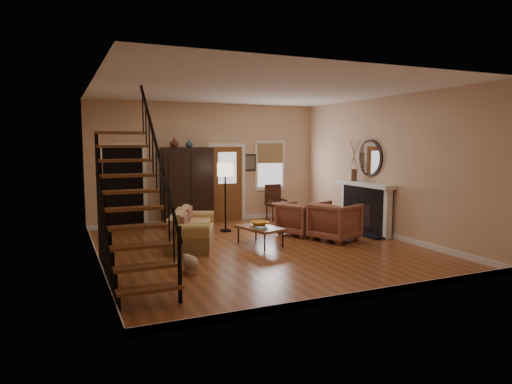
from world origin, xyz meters
name	(u,v)px	position (x,y,z in m)	size (l,w,h in m)	color
room	(214,173)	(-0.41, 1.76, 1.51)	(7.00, 7.33, 3.30)	brown
staircase	(133,182)	(-2.78, -1.30, 1.60)	(0.94, 2.80, 3.20)	brown
fireplace	(366,203)	(3.13, 0.50, 0.74)	(0.33, 1.95, 2.30)	black
armoire	(187,187)	(-0.70, 3.15, 1.05)	(1.30, 0.60, 2.10)	black
vase_a	(174,143)	(-1.05, 3.05, 2.22)	(0.24, 0.24, 0.25)	#4C2619
vase_b	(189,143)	(-0.65, 3.05, 2.21)	(0.20, 0.20, 0.21)	#334C60
sofa	(192,229)	(-1.24, 0.76, 0.36)	(0.84, 1.94, 0.72)	tan
coffee_table	(260,236)	(0.12, 0.22, 0.20)	(0.62, 1.06, 0.41)	brown
bowl	(259,223)	(0.17, 0.37, 0.45)	(0.36, 0.36, 0.09)	orange
books	(261,228)	(0.00, -0.08, 0.43)	(0.20, 0.27, 0.05)	beige
armchair_left	(335,221)	(1.89, 0.00, 0.43)	(0.93, 0.95, 0.87)	maroon
armchair_right	(299,219)	(1.45, 0.87, 0.40)	(0.84, 0.87, 0.79)	maroon
floor_lamp	(225,197)	(-0.03, 2.00, 0.86)	(0.40, 0.40, 1.72)	black
side_chair	(276,203)	(1.85, 2.95, 0.51)	(0.54, 0.54, 1.02)	#381E12
dog	(191,264)	(-1.85, -1.26, 0.16)	(0.26, 0.44, 0.32)	tan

